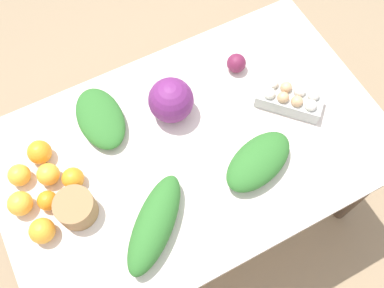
{
  "coord_description": "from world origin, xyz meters",
  "views": [
    {
      "loc": [
        0.3,
        0.58,
        2.11
      ],
      "look_at": [
        0.0,
        0.0,
        0.74
      ],
      "focal_mm": 40.0,
      "sensor_mm": 36.0,
      "label": 1
    }
  ],
  "objects": [
    {
      "name": "greens_bunch_beet_tops",
      "position": [
        0.25,
        -0.24,
        0.75
      ],
      "size": [
        0.17,
        0.27,
        0.07
      ],
      "primitive_type": "ellipsoid",
      "rotation": [
        0.0,
        0.0,
        1.55
      ],
      "color": "#2D6B28",
      "rests_on": "dining_table"
    },
    {
      "name": "beet_root",
      "position": [
        -0.31,
        -0.22,
        0.75
      ],
      "size": [
        0.07,
        0.07,
        0.07
      ],
      "primitive_type": "sphere",
      "color": "maroon",
      "rests_on": "dining_table"
    },
    {
      "name": "cabbage_purple",
      "position": [
        -0.0,
        -0.16,
        0.8
      ],
      "size": [
        0.16,
        0.16,
        0.16
      ],
      "primitive_type": "sphere",
      "color": "#6B2366",
      "rests_on": "dining_table"
    },
    {
      "name": "orange_4",
      "position": [
        0.57,
        0.06,
        0.76
      ],
      "size": [
        0.08,
        0.08,
        0.08
      ],
      "primitive_type": "sphere",
      "color": "orange",
      "rests_on": "dining_table"
    },
    {
      "name": "egg_carton",
      "position": [
        -0.4,
        0.01,
        0.76
      ],
      "size": [
        0.24,
        0.24,
        0.09
      ],
      "rotation": [
        0.0,
        0.0,
        5.47
      ],
      "color": "#B7B7B2",
      "rests_on": "dining_table"
    },
    {
      "name": "orange_2",
      "position": [
        0.58,
        -0.16,
        0.75
      ],
      "size": [
        0.08,
        0.08,
        0.08
      ],
      "primitive_type": "sphere",
      "color": "#F9A833",
      "rests_on": "dining_table"
    },
    {
      "name": "greens_bunch_kale",
      "position": [
        0.24,
        0.21,
        0.76
      ],
      "size": [
        0.34,
        0.32,
        0.1
      ],
      "primitive_type": "ellipsoid",
      "rotation": [
        0.0,
        0.0,
        3.89
      ],
      "color": "#2D6B28",
      "rests_on": "dining_table"
    },
    {
      "name": "orange_1",
      "position": [
        0.6,
        -0.06,
        0.76
      ],
      "size": [
        0.08,
        0.08,
        0.08
      ],
      "primitive_type": "sphere",
      "color": "#F9A833",
      "rests_on": "dining_table"
    },
    {
      "name": "ground_plane",
      "position": [
        0.0,
        0.0,
        0.0
      ],
      "size": [
        8.0,
        8.0,
        0.0
      ],
      "primitive_type": "plane",
      "color": "#937A5B"
    },
    {
      "name": "orange_5",
      "position": [
        0.49,
        -0.12,
        0.75
      ],
      "size": [
        0.08,
        0.08,
        0.08
      ],
      "primitive_type": "sphere",
      "color": "#F9A833",
      "rests_on": "dining_table"
    },
    {
      "name": "orange_3",
      "position": [
        0.52,
        -0.03,
        0.75
      ],
      "size": [
        0.07,
        0.07,
        0.07
      ],
      "primitive_type": "sphere",
      "color": "orange",
      "rests_on": "dining_table"
    },
    {
      "name": "dining_table",
      "position": [
        0.0,
        0.0,
        0.62
      ],
      "size": [
        1.4,
        0.87,
        0.72
      ],
      "color": "silver",
      "rests_on": "ground_plane"
    },
    {
      "name": "greens_bunch_chard",
      "position": [
        -0.17,
        0.17,
        0.76
      ],
      "size": [
        0.31,
        0.23,
        0.09
      ],
      "primitive_type": "ellipsoid",
      "rotation": [
        0.0,
        0.0,
        3.44
      ],
      "color": "#2D6B28",
      "rests_on": "dining_table"
    },
    {
      "name": "paper_bag",
      "position": [
        0.45,
        0.04,
        0.76
      ],
      "size": [
        0.13,
        0.13,
        0.09
      ],
      "primitive_type": "cylinder",
      "color": "#997047",
      "rests_on": "dining_table"
    },
    {
      "name": "orange_6",
      "position": [
        0.49,
        -0.21,
        0.76
      ],
      "size": [
        0.08,
        0.08,
        0.08
      ],
      "primitive_type": "sphere",
      "color": "orange",
      "rests_on": "dining_table"
    },
    {
      "name": "orange_0",
      "position": [
        0.42,
        -0.07,
        0.75
      ],
      "size": [
        0.08,
        0.08,
        0.08
      ],
      "primitive_type": "sphere",
      "color": "orange",
      "rests_on": "dining_table"
    }
  ]
}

